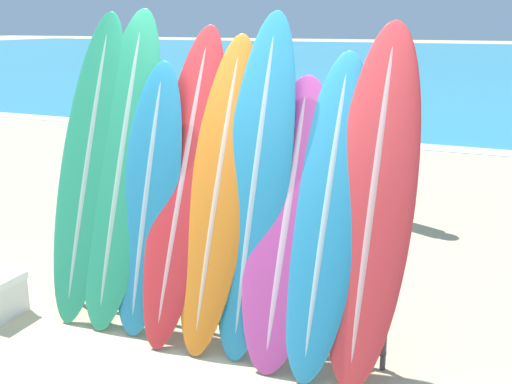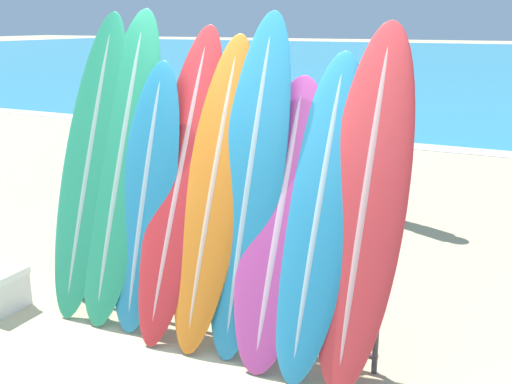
{
  "view_description": "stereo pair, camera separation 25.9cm",
  "coord_description": "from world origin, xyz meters",
  "px_view_note": "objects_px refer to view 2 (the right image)",
  "views": [
    {
      "loc": [
        1.8,
        -3.25,
        2.32
      ],
      "look_at": [
        -0.1,
        1.26,
        0.93
      ],
      "focal_mm": 42.0,
      "sensor_mm": 36.0,
      "label": 1
    },
    {
      "loc": [
        2.04,
        -3.15,
        2.32
      ],
      "look_at": [
        -0.1,
        1.26,
        0.93
      ],
      "focal_mm": 42.0,
      "sensor_mm": 36.0,
      "label": 2
    }
  ],
  "objects_px": {
    "surfboard_slot_6": "(280,221)",
    "person_mid_beach": "(390,139)",
    "surfboard_slot_4": "(214,191)",
    "person_near_water": "(277,97)",
    "surfboard_slot_7": "(319,214)",
    "person_far_left": "(205,117)",
    "surfboard_rack": "(210,273)",
    "surfboard_slot_8": "(365,203)",
    "surfboard_slot_2": "(146,196)",
    "surfboard_slot_5": "(250,184)",
    "surfboard_slot_1": "(121,166)",
    "surfboard_slot_0": "(90,163)",
    "surfboard_slot_3": "(181,181)"
  },
  "relations": [
    {
      "from": "person_mid_beach",
      "to": "surfboard_slot_8",
      "type": "bearing_deg",
      "value": 171.12
    },
    {
      "from": "surfboard_slot_8",
      "to": "person_near_water",
      "type": "distance_m",
      "value": 7.39
    },
    {
      "from": "surfboard_slot_6",
      "to": "surfboard_slot_7",
      "type": "distance_m",
      "value": 0.29
    },
    {
      "from": "surfboard_slot_4",
      "to": "person_near_water",
      "type": "bearing_deg",
      "value": 110.16
    },
    {
      "from": "person_near_water",
      "to": "surfboard_slot_5",
      "type": "bearing_deg",
      "value": -37.03
    },
    {
      "from": "surfboard_slot_5",
      "to": "surfboard_slot_6",
      "type": "bearing_deg",
      "value": -13.81
    },
    {
      "from": "surfboard_slot_1",
      "to": "surfboard_slot_2",
      "type": "height_order",
      "value": "surfboard_slot_1"
    },
    {
      "from": "surfboard_slot_8",
      "to": "person_far_left",
      "type": "relative_size",
      "value": 1.37
    },
    {
      "from": "surfboard_slot_4",
      "to": "person_far_left",
      "type": "relative_size",
      "value": 1.32
    },
    {
      "from": "person_near_water",
      "to": "surfboard_slot_7",
      "type": "bearing_deg",
      "value": -33.18
    },
    {
      "from": "surfboard_slot_3",
      "to": "surfboard_slot_4",
      "type": "relative_size",
      "value": 1.03
    },
    {
      "from": "surfboard_slot_7",
      "to": "person_far_left",
      "type": "xyz_separation_m",
      "value": [
        -3.33,
        4.1,
        -0.14
      ]
    },
    {
      "from": "surfboard_slot_8",
      "to": "surfboard_slot_3",
      "type": "bearing_deg",
      "value": 179.97
    },
    {
      "from": "surfboard_slot_1",
      "to": "surfboard_slot_7",
      "type": "relative_size",
      "value": 1.14
    },
    {
      "from": "surfboard_slot_2",
      "to": "person_far_left",
      "type": "relative_size",
      "value": 1.19
    },
    {
      "from": "surfboard_rack",
      "to": "surfboard_slot_8",
      "type": "xyz_separation_m",
      "value": [
        1.14,
        0.08,
        0.68
      ]
    },
    {
      "from": "surfboard_slot_4",
      "to": "person_near_water",
      "type": "distance_m",
      "value": 6.95
    },
    {
      "from": "surfboard_slot_6",
      "to": "person_far_left",
      "type": "relative_size",
      "value": 1.15
    },
    {
      "from": "surfboard_slot_1",
      "to": "person_far_left",
      "type": "bearing_deg",
      "value": 111.97
    },
    {
      "from": "surfboard_slot_1",
      "to": "surfboard_slot_3",
      "type": "height_order",
      "value": "surfboard_slot_1"
    },
    {
      "from": "surfboard_slot_7",
      "to": "person_near_water",
      "type": "height_order",
      "value": "surfboard_slot_7"
    },
    {
      "from": "person_mid_beach",
      "to": "person_far_left",
      "type": "xyz_separation_m",
      "value": [
        -3.01,
        0.8,
        -0.06
      ]
    },
    {
      "from": "surfboard_slot_7",
      "to": "person_near_water",
      "type": "xyz_separation_m",
      "value": [
        -3.22,
        6.54,
        -0.09
      ]
    },
    {
      "from": "surfboard_rack",
      "to": "surfboard_slot_6",
      "type": "bearing_deg",
      "value": 1.59
    },
    {
      "from": "surfboard_slot_7",
      "to": "surfboard_slot_0",
      "type": "bearing_deg",
      "value": 178.84
    },
    {
      "from": "surfboard_rack",
      "to": "surfboard_slot_2",
      "type": "bearing_deg",
      "value": 178.71
    },
    {
      "from": "surfboard_slot_0",
      "to": "surfboard_slot_6",
      "type": "height_order",
      "value": "surfboard_slot_0"
    },
    {
      "from": "person_mid_beach",
      "to": "surfboard_slot_6",
      "type": "bearing_deg",
      "value": 161.09
    },
    {
      "from": "person_near_water",
      "to": "person_mid_beach",
      "type": "xyz_separation_m",
      "value": [
        2.91,
        -3.24,
        0.01
      ]
    },
    {
      "from": "surfboard_rack",
      "to": "surfboard_slot_4",
      "type": "bearing_deg",
      "value": 73.84
    },
    {
      "from": "surfboard_slot_0",
      "to": "surfboard_slot_1",
      "type": "xyz_separation_m",
      "value": [
        0.31,
        0.0,
        0.01
      ]
    },
    {
      "from": "surfboard_slot_1",
      "to": "surfboard_slot_2",
      "type": "bearing_deg",
      "value": -15.45
    },
    {
      "from": "surfboard_slot_7",
      "to": "person_mid_beach",
      "type": "distance_m",
      "value": 3.32
    },
    {
      "from": "person_far_left",
      "to": "surfboard_slot_2",
      "type": "bearing_deg",
      "value": -24.93
    },
    {
      "from": "surfboard_slot_5",
      "to": "surfboard_slot_7",
      "type": "relative_size",
      "value": 1.13
    },
    {
      "from": "surfboard_slot_2",
      "to": "surfboard_slot_4",
      "type": "xyz_separation_m",
      "value": [
        0.59,
        0.04,
        0.1
      ]
    },
    {
      "from": "surfboard_slot_7",
      "to": "surfboard_slot_8",
      "type": "relative_size",
      "value": 0.91
    },
    {
      "from": "surfboard_slot_0",
      "to": "surfboard_slot_7",
      "type": "relative_size",
      "value": 1.13
    },
    {
      "from": "surfboard_slot_4",
      "to": "surfboard_slot_8",
      "type": "height_order",
      "value": "surfboard_slot_8"
    },
    {
      "from": "surfboard_slot_2",
      "to": "surfboard_slot_7",
      "type": "bearing_deg",
      "value": 1.32
    },
    {
      "from": "surfboard_slot_6",
      "to": "surfboard_slot_1",
      "type": "bearing_deg",
      "value": 176.98
    },
    {
      "from": "surfboard_slot_0",
      "to": "surfboard_slot_2",
      "type": "xyz_separation_m",
      "value": [
        0.59,
        -0.07,
        -0.18
      ]
    },
    {
      "from": "person_near_water",
      "to": "surfboard_slot_4",
      "type": "bearing_deg",
      "value": -39.25
    },
    {
      "from": "surfboard_slot_4",
      "to": "surfboard_slot_5",
      "type": "relative_size",
      "value": 0.93
    },
    {
      "from": "surfboard_slot_1",
      "to": "surfboard_slot_5",
      "type": "height_order",
      "value": "surfboard_slot_1"
    },
    {
      "from": "surfboard_slot_3",
      "to": "surfboard_slot_2",
      "type": "bearing_deg",
      "value": -165.43
    },
    {
      "from": "surfboard_slot_6",
      "to": "person_mid_beach",
      "type": "xyz_separation_m",
      "value": [
        -0.04,
        3.33,
        0.01
      ]
    },
    {
      "from": "surfboard_slot_7",
      "to": "person_mid_beach",
      "type": "xyz_separation_m",
      "value": [
        -0.31,
        3.3,
        -0.08
      ]
    },
    {
      "from": "surfboard_slot_4",
      "to": "surfboard_slot_5",
      "type": "xyz_separation_m",
      "value": [
        0.28,
        0.02,
        0.08
      ]
    },
    {
      "from": "surfboard_rack",
      "to": "surfboard_slot_2",
      "type": "xyz_separation_m",
      "value": [
        -0.57,
        0.01,
        0.53
      ]
    }
  ]
}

